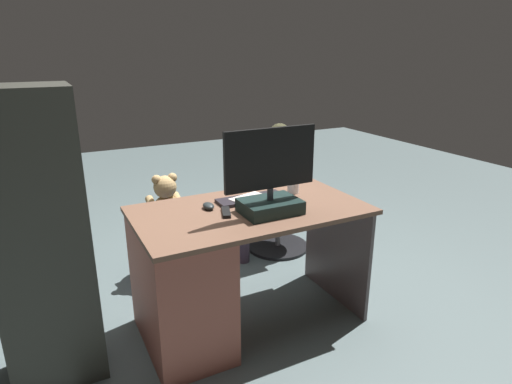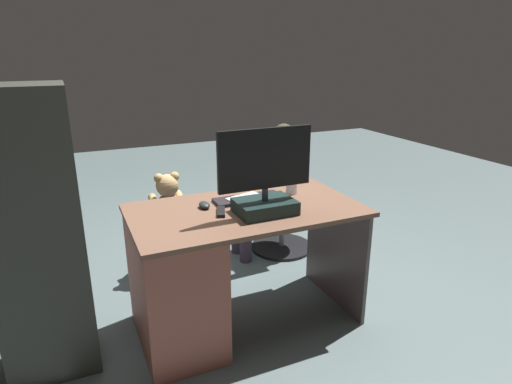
% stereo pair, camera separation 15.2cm
% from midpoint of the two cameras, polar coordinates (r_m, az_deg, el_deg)
% --- Properties ---
extents(ground_plane, '(10.00, 10.00, 0.00)m').
position_cam_midpoint_polar(ground_plane, '(3.21, -2.98, -12.37)').
color(ground_plane, '#536364').
extents(desk, '(1.33, 0.75, 0.76)m').
position_cam_midpoint_polar(desk, '(2.55, -6.81, -10.68)').
color(desk, brown).
rests_on(desk, ground_plane).
extents(monitor, '(0.55, 0.24, 0.48)m').
position_cam_midpoint_polar(monitor, '(2.39, 3.01, 0.90)').
color(monitor, black).
rests_on(monitor, desk).
extents(keyboard, '(0.42, 0.14, 0.02)m').
position_cam_midpoint_polar(keyboard, '(2.64, 0.60, -0.89)').
color(keyboard, black).
rests_on(keyboard, desk).
extents(computer_mouse, '(0.06, 0.10, 0.04)m').
position_cam_midpoint_polar(computer_mouse, '(2.52, -5.09, -1.73)').
color(computer_mouse, '#242A2B').
rests_on(computer_mouse, desk).
extents(cup, '(0.07, 0.07, 0.09)m').
position_cam_midpoint_polar(cup, '(2.77, 6.29, 0.75)').
color(cup, white).
rests_on(cup, desk).
extents(tv_remote, '(0.09, 0.16, 0.02)m').
position_cam_midpoint_polar(tv_remote, '(2.44, -2.84, -2.61)').
color(tv_remote, black).
rests_on(tv_remote, desk).
extents(notebook_binder, '(0.29, 0.35, 0.02)m').
position_cam_midpoint_polar(notebook_binder, '(2.56, 1.55, -1.44)').
color(notebook_binder, beige).
rests_on(notebook_binder, desk).
extents(office_chair_teddy, '(0.52, 0.52, 0.42)m').
position_cam_midpoint_polar(office_chair_teddy, '(3.36, -9.81, -6.72)').
color(office_chair_teddy, black).
rests_on(office_chair_teddy, ground_plane).
extents(teddy_bear, '(0.26, 0.26, 0.37)m').
position_cam_midpoint_polar(teddy_bear, '(3.24, -10.20, -0.88)').
color(teddy_bear, tan).
rests_on(teddy_bear, office_chair_teddy).
extents(visitor_chair, '(0.52, 0.52, 0.42)m').
position_cam_midpoint_polar(visitor_chair, '(3.70, 4.62, -4.15)').
color(visitor_chair, black).
rests_on(visitor_chair, ground_plane).
extents(person, '(0.53, 0.48, 1.08)m').
position_cam_midpoint_polar(person, '(3.53, 3.58, 1.65)').
color(person, '#43755B').
rests_on(person, ground_plane).
extents(equipment_rack, '(0.44, 0.36, 1.49)m').
position_cam_midpoint_polar(equipment_rack, '(2.38, -25.27, -5.55)').
color(equipment_rack, '#32332C').
rests_on(equipment_rack, ground_plane).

